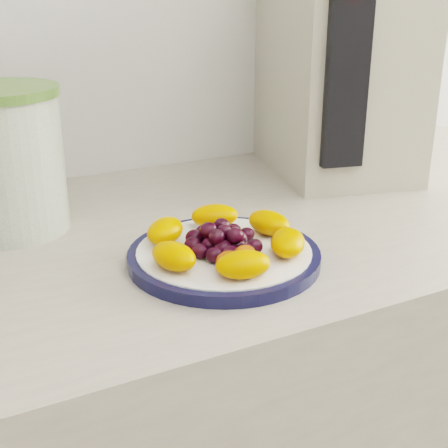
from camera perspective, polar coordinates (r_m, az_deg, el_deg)
plate_rim at (r=0.75m, az=-0.00°, el=-3.00°), size 0.23×0.23×0.01m
plate_face at (r=0.75m, az=-0.00°, el=-2.93°), size 0.21×0.21×0.02m
canister at (r=0.87m, az=-19.31°, el=5.10°), size 0.18×0.18×0.18m
appliance_body at (r=1.11m, az=10.39°, el=14.27°), size 0.28×0.34×0.37m
appliance_panel at (r=0.95m, az=11.14°, el=13.32°), size 0.07×0.04×0.28m
fruit_plate at (r=0.74m, az=0.11°, el=-1.41°), size 0.20×0.20×0.03m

